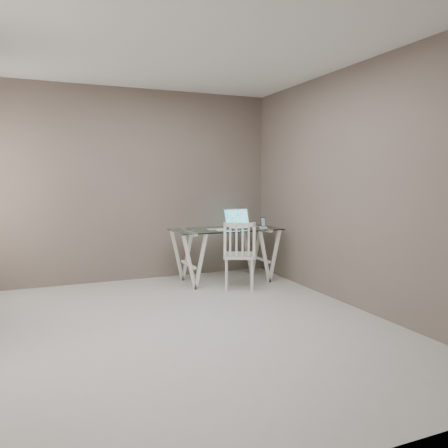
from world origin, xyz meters
The scene contains 7 objects.
room centered at (-0.06, 0.02, 1.72)m, with size 4.50×4.52×2.71m.
desk centered at (1.13, 1.64, 0.38)m, with size 1.50×0.70×0.75m.
chair centered at (1.12, 1.14, 0.49)m, with size 0.54×0.54×0.90m.
laptop centered at (1.39, 1.72, 0.81)m, with size 0.40×0.37×0.27m.
keyboard centered at (0.97, 1.60, 0.75)m, with size 0.26×0.11×0.01m, color silver.
mouse centered at (0.96, 1.38, 0.77)m, with size 0.12×0.07×0.04m, color white.
phone_dock centered at (1.69, 1.57, 0.79)m, with size 0.08×0.08×0.15m.
Camera 1 is at (-1.22, -3.95, 1.45)m, focal length 35.00 mm.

